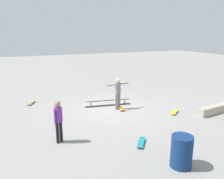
% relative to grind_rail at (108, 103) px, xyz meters
% --- Properties ---
extents(ground_plane, '(60.00, 60.00, 0.00)m').
position_rel_grind_rail_xyz_m(ground_plane, '(-0.01, 0.58, -0.13)').
color(ground_plane, gray).
extents(grind_rail, '(2.49, 0.65, 0.31)m').
position_rel_grind_rail_xyz_m(grind_rail, '(0.00, 0.00, 0.00)').
color(grind_rail, black).
rests_on(grind_rail, ground_plane).
extents(skate_ledge, '(2.58, 0.65, 0.38)m').
position_rel_grind_rail_xyz_m(skate_ledge, '(-4.50, 3.11, 0.06)').
color(skate_ledge, '#B2A893').
rests_on(skate_ledge, ground_plane).
extents(skater_main, '(1.27, 0.23, 1.58)m').
position_rel_grind_rail_xyz_m(skater_main, '(-0.23, 0.71, 0.79)').
color(skater_main, slate).
rests_on(skater_main, ground_plane).
extents(skateboard_main, '(0.34, 0.82, 0.09)m').
position_rel_grind_rail_xyz_m(skateboard_main, '(-0.32, 0.82, -0.06)').
color(skateboard_main, orange).
rests_on(skateboard_main, ground_plane).
extents(bystander_purple_shirt, '(0.34, 0.25, 1.53)m').
position_rel_grind_rail_xyz_m(bystander_purple_shirt, '(3.17, 3.09, 0.73)').
color(bystander_purple_shirt, black).
rests_on(bystander_purple_shirt, ground_plane).
extents(loose_skateboard_yellow, '(0.76, 0.64, 0.09)m').
position_rel_grind_rail_xyz_m(loose_skateboard_yellow, '(-2.48, 2.38, -0.06)').
color(loose_skateboard_yellow, yellow).
rests_on(loose_skateboard_yellow, ground_plane).
extents(loose_skateboard_natural, '(0.54, 0.80, 0.09)m').
position_rel_grind_rail_xyz_m(loose_skateboard_natural, '(3.76, -1.97, -0.06)').
color(loose_skateboard_natural, tan).
rests_on(loose_skateboard_natural, ground_plane).
extents(loose_skateboard_teal, '(0.66, 0.75, 0.09)m').
position_rel_grind_rail_xyz_m(loose_skateboard_teal, '(0.61, 4.39, -0.06)').
color(loose_skateboard_teal, teal).
rests_on(loose_skateboard_teal, ground_plane).
extents(trash_bin, '(0.62, 0.62, 0.95)m').
position_rel_grind_rail_xyz_m(trash_bin, '(0.24, 6.00, 0.34)').
color(trash_bin, navy).
rests_on(trash_bin, ground_plane).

